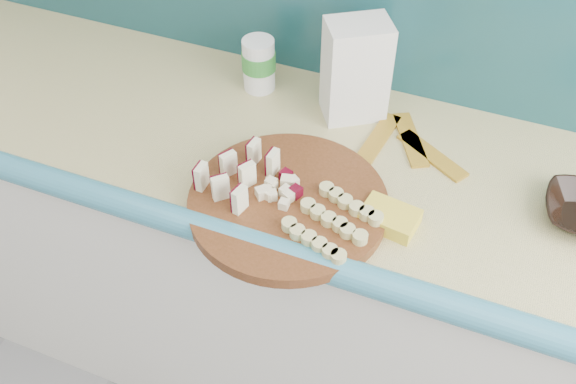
% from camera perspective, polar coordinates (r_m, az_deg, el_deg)
% --- Properties ---
extents(kitchen_counter, '(2.20, 0.63, 0.91)m').
position_cam_1_polar(kitchen_counter, '(1.77, 0.29, -6.79)').
color(kitchen_counter, white).
rests_on(kitchen_counter, ground).
extents(cutting_board, '(0.50, 0.50, 0.03)m').
position_cam_1_polar(cutting_board, '(1.29, -0.00, -1.01)').
color(cutting_board, '#48270F').
rests_on(cutting_board, kitchen_counter).
extents(apple_wedges, '(0.14, 0.17, 0.06)m').
position_cam_1_polar(apple_wedges, '(1.29, -4.52, 1.67)').
color(apple_wedges, '#FFF9CB').
rests_on(apple_wedges, cutting_board).
extents(apple_chunks, '(0.07, 0.06, 0.02)m').
position_cam_1_polar(apple_chunks, '(1.28, -0.88, 0.20)').
color(apple_chunks, '#F4E9C3').
rests_on(apple_chunks, cutting_board).
extents(banana_slices, '(0.18, 0.18, 0.02)m').
position_cam_1_polar(banana_slices, '(1.23, 4.03, -2.68)').
color(banana_slices, '#D0C87F').
rests_on(banana_slices, cutting_board).
extents(flour_bag, '(0.17, 0.16, 0.24)m').
position_cam_1_polar(flour_bag, '(1.46, 6.03, 10.69)').
color(flour_bag, white).
rests_on(flour_bag, kitchen_counter).
extents(canister, '(0.08, 0.08, 0.13)m').
position_cam_1_polar(canister, '(1.56, -2.61, 11.34)').
color(canister, white).
rests_on(canister, kitchen_counter).
extents(sponge, '(0.12, 0.09, 0.03)m').
position_cam_1_polar(sponge, '(1.27, 9.00, -2.28)').
color(sponge, gold).
rests_on(sponge, kitchen_counter).
extents(banana_peel, '(0.24, 0.20, 0.01)m').
position_cam_1_polar(banana_peel, '(1.46, 10.49, 4.20)').
color(banana_peel, gold).
rests_on(banana_peel, kitchen_counter).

